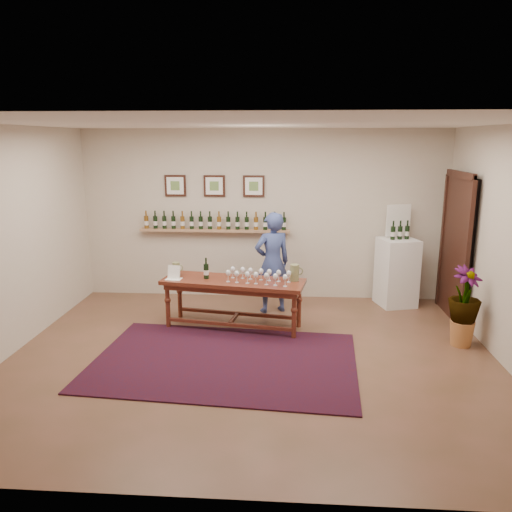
# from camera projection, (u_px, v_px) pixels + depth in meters

# --- Properties ---
(ground) EXTENTS (6.00, 6.00, 0.00)m
(ground) POSITION_uv_depth(u_px,v_px,m) (252.00, 357.00, 6.16)
(ground) COLOR brown
(ground) RESTS_ON ground
(room_shell) EXTENTS (6.00, 6.00, 6.00)m
(room_shell) POSITION_uv_depth(u_px,v_px,m) (399.00, 241.00, 7.57)
(room_shell) COLOR beige
(room_shell) RESTS_ON ground
(rug) EXTENTS (3.29, 2.32, 0.02)m
(rug) POSITION_uv_depth(u_px,v_px,m) (225.00, 361.00, 6.04)
(rug) COLOR #440C0C
(rug) RESTS_ON ground
(tasting_table) EXTENTS (2.07, 0.95, 0.71)m
(tasting_table) POSITION_uv_depth(u_px,v_px,m) (233.00, 287.00, 7.01)
(tasting_table) COLOR #4E2413
(tasting_table) RESTS_ON ground
(table_glasses) EXTENTS (1.29, 0.55, 0.17)m
(table_glasses) POSITION_uv_depth(u_px,v_px,m) (258.00, 276.00, 6.86)
(table_glasses) COLOR silver
(table_glasses) RESTS_ON tasting_table
(table_bottles) EXTENTS (0.35, 0.26, 0.33)m
(table_bottles) POSITION_uv_depth(u_px,v_px,m) (208.00, 266.00, 7.05)
(table_bottles) COLOR black
(table_bottles) RESTS_ON tasting_table
(pitcher_left) EXTENTS (0.15, 0.15, 0.20)m
(pitcher_left) POSITION_uv_depth(u_px,v_px,m) (176.00, 269.00, 7.18)
(pitcher_left) COLOR olive
(pitcher_left) RESTS_ON tasting_table
(pitcher_right) EXTENTS (0.15, 0.15, 0.23)m
(pitcher_right) POSITION_uv_depth(u_px,v_px,m) (295.00, 273.00, 6.92)
(pitcher_right) COLOR olive
(pitcher_right) RESTS_ON tasting_table
(menu_card) EXTENTS (0.23, 0.18, 0.19)m
(menu_card) POSITION_uv_depth(u_px,v_px,m) (174.00, 272.00, 7.02)
(menu_card) COLOR white
(menu_card) RESTS_ON tasting_table
(display_pedestal) EXTENTS (0.67, 0.67, 1.09)m
(display_pedestal) POSITION_uv_depth(u_px,v_px,m) (397.00, 272.00, 8.01)
(display_pedestal) COLOR white
(display_pedestal) RESTS_ON ground
(pedestal_bottles) EXTENTS (0.33, 0.17, 0.32)m
(pedestal_bottles) POSITION_uv_depth(u_px,v_px,m) (400.00, 229.00, 7.82)
(pedestal_bottles) COLOR black
(pedestal_bottles) RESTS_ON display_pedestal
(info_sign) EXTENTS (0.40, 0.12, 0.56)m
(info_sign) POSITION_uv_depth(u_px,v_px,m) (398.00, 220.00, 7.94)
(info_sign) COLOR white
(info_sign) RESTS_ON display_pedestal
(potted_plant) EXTENTS (0.66, 0.66, 0.91)m
(potted_plant) POSITION_uv_depth(u_px,v_px,m) (464.00, 307.00, 6.40)
(potted_plant) COLOR #B16F3B
(potted_plant) RESTS_ON ground
(person) EXTENTS (0.67, 0.57, 1.56)m
(person) POSITION_uv_depth(u_px,v_px,m) (272.00, 263.00, 7.64)
(person) COLOR #35447D
(person) RESTS_ON ground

